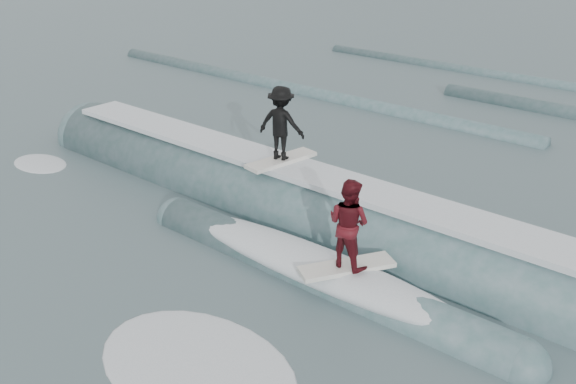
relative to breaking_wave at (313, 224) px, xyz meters
The scene contains 6 objects.
ground 4.58m from the breaking_wave, 92.78° to the right, with size 160.00×160.00×0.00m, color #394D53.
breaking_wave is the anchor object (origin of this frame).
surfer_black 2.60m from the breaking_wave, 168.07° to the left, with size 1.36×2.06×1.99m.
surfer_red 3.38m from the breaking_wave, 39.29° to the right, with size 1.51×1.99×1.99m.
whitewater 5.40m from the breaking_wave, 67.34° to the right, with size 17.37×5.90×0.10m.
far_swells 13.08m from the breaking_wave, 88.62° to the left, with size 38.35×8.65×0.80m.
Camera 1 is at (8.94, -6.81, 7.37)m, focal length 40.00 mm.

